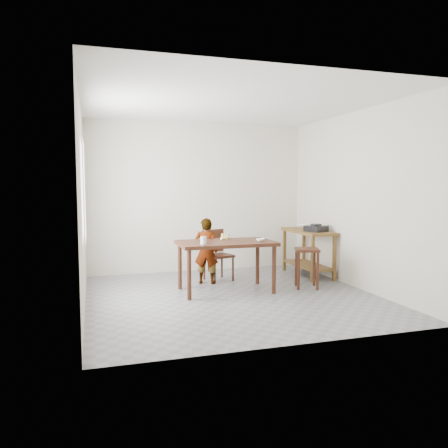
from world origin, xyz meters
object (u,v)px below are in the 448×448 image
object	(u,v)px
dining_table	(226,266)
child	(206,251)
stool	(307,268)
dining_chair	(218,255)
prep_counter	(308,253)

from	to	relation	value
dining_table	child	world-z (taller)	child
child	stool	bearing A→B (deg)	175.31
stool	dining_chair	bearing A→B (deg)	141.77
child	stool	size ratio (longest dim) A/B	1.73
dining_table	prep_counter	distance (m)	1.86
dining_chair	stool	distance (m)	1.47
dining_table	child	distance (m)	0.63
child	dining_chair	distance (m)	0.32
prep_counter	stool	xyz separation A→B (m)	(-0.46, -0.84, -0.09)
dining_table	prep_counter	bearing A→B (deg)	22.15
dining_table	dining_chair	world-z (taller)	dining_chair
prep_counter	child	world-z (taller)	child
dining_table	dining_chair	bearing A→B (deg)	82.06
prep_counter	dining_chair	world-z (taller)	dining_chair
prep_counter	stool	bearing A→B (deg)	-118.79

